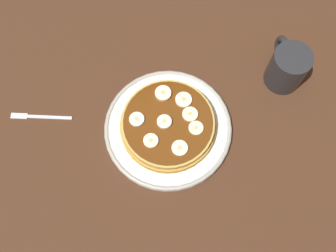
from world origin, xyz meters
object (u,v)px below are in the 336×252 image
at_px(banana_slice_6, 137,119).
at_px(banana_slice_2, 190,114).
at_px(banana_slice_0, 164,123).
at_px(banana_slice_7, 162,94).
at_px(pancake_stack, 167,125).
at_px(banana_slice_4, 196,128).
at_px(banana_slice_3, 184,100).
at_px(banana_slice_5, 151,141).
at_px(coffee_mug, 287,66).
at_px(plate, 168,128).
at_px(fork, 37,117).
at_px(banana_slice_1, 180,148).

bearing_deg(banana_slice_6, banana_slice_2, -93.55).
height_order(banana_slice_0, banana_slice_7, same).
bearing_deg(pancake_stack, banana_slice_6, 76.02).
distance_m(banana_slice_0, banana_slice_4, 0.06).
bearing_deg(banana_slice_3, banana_slice_2, -167.98).
bearing_deg(banana_slice_5, pancake_stack, -46.95).
bearing_deg(banana_slice_0, pancake_stack, -71.03).
height_order(banana_slice_4, coffee_mug, coffee_mug).
xyz_separation_m(plate, banana_slice_5, (-0.03, 0.04, 0.04)).
xyz_separation_m(banana_slice_3, banana_slice_4, (-0.06, -0.01, -0.00)).
relative_size(banana_slice_4, coffee_mug, 0.26).
height_order(banana_slice_4, fork, banana_slice_4).
distance_m(banana_slice_0, banana_slice_5, 0.05).
bearing_deg(banana_slice_0, banana_slice_4, -109.50).
relative_size(banana_slice_0, banana_slice_5, 1.00).
bearing_deg(banana_slice_0, banana_slice_1, -159.84).
xyz_separation_m(banana_slice_0, fork, (0.07, 0.26, -0.05)).
relative_size(plate, banana_slice_6, 8.73).
xyz_separation_m(banana_slice_2, banana_slice_6, (0.01, 0.11, 0.00)).
bearing_deg(plate, coffee_mug, -73.15).
bearing_deg(fork, banana_slice_5, -115.16).
bearing_deg(banana_slice_1, banana_slice_3, -14.40).
bearing_deg(banana_slice_6, banana_slice_7, -50.86).
xyz_separation_m(banana_slice_0, banana_slice_1, (-0.06, -0.02, -0.00)).
distance_m(banana_slice_0, banana_slice_2, 0.05).
xyz_separation_m(banana_slice_1, fork, (0.13, 0.28, -0.04)).
bearing_deg(pancake_stack, banana_slice_3, -45.25).
bearing_deg(plate, banana_slice_2, -80.17).
xyz_separation_m(banana_slice_3, coffee_mug, (0.04, -0.23, 0.00)).
bearing_deg(banana_slice_2, banana_slice_7, 42.42).
xyz_separation_m(plate, banana_slice_2, (0.01, -0.05, 0.04)).
bearing_deg(banana_slice_6, fork, 74.18).
bearing_deg(banana_slice_5, plate, -49.24).
relative_size(banana_slice_1, fork, 0.25).
xyz_separation_m(banana_slice_1, banana_slice_6, (0.07, 0.07, 0.00)).
height_order(plate, pancake_stack, pancake_stack).
relative_size(banana_slice_0, banana_slice_6, 0.97).
relative_size(banana_slice_0, banana_slice_7, 0.88).
bearing_deg(pancake_stack, banana_slice_7, 0.05).
height_order(plate, banana_slice_1, banana_slice_1).
height_order(pancake_stack, banana_slice_2, banana_slice_2).
distance_m(banana_slice_7, fork, 0.27).
bearing_deg(banana_slice_4, pancake_stack, 67.57).
bearing_deg(banana_slice_4, banana_slice_1, 132.34).
relative_size(plate, banana_slice_0, 9.01).
height_order(pancake_stack, fork, pancake_stack).
xyz_separation_m(banana_slice_2, banana_slice_4, (-0.03, -0.01, -0.00)).
bearing_deg(banana_slice_1, banana_slice_5, 65.71).
distance_m(pancake_stack, banana_slice_4, 0.06).
distance_m(plate, banana_slice_5, 0.06).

